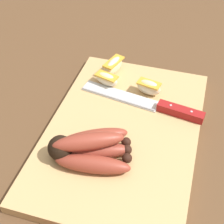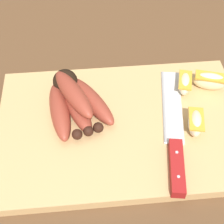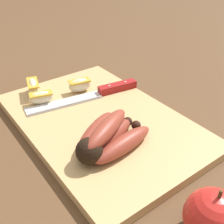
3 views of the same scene
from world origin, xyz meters
The scene contains 8 objects.
ground_plane centered at (0.00, 0.00, 0.00)m, with size 6.00×6.00×0.00m, color brown.
cutting_board centered at (0.01, -0.02, 0.01)m, with size 0.46×0.30×0.02m, color tan.
banana_bunch centered at (0.09, -0.06, 0.04)m, with size 0.14×0.16×0.06m.
chefs_knife centered at (-0.07, 0.04, 0.03)m, with size 0.07×0.28×0.02m.
apple_wedge_near centered at (-0.17, -0.09, 0.04)m, with size 0.07×0.04×0.04m.
apple_wedge_middle centered at (-0.12, -0.09, 0.04)m, with size 0.04×0.06×0.03m.
apple_wedge_far centered at (-0.12, 0.01, 0.04)m, with size 0.04×0.06×0.04m.
whole_apple centered at (0.31, -0.05, 0.04)m, with size 0.08×0.08×0.09m.
Camera 3 is at (0.42, -0.29, 0.36)m, focal length 44.86 mm.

